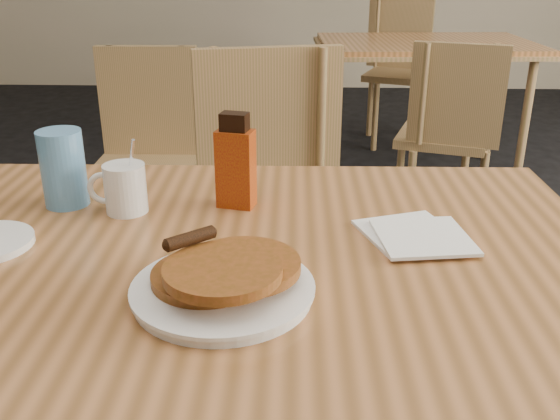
# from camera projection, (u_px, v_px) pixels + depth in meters

# --- Properties ---
(main_table) EXTENTS (1.34, 0.92, 0.75)m
(main_table) POSITION_uv_depth(u_px,v_px,m) (222.00, 272.00, 1.03)
(main_table) COLOR #B06E3E
(main_table) RESTS_ON floor
(neighbor_table) EXTENTS (1.19, 0.84, 0.75)m
(neighbor_table) POSITION_uv_depth(u_px,v_px,m) (426.00, 50.00, 3.31)
(neighbor_table) COLOR #B06E3E
(neighbor_table) RESTS_ON floor
(chair_main_far) EXTENTS (0.52, 0.52, 0.95)m
(chair_main_far) POSITION_uv_depth(u_px,v_px,m) (267.00, 188.00, 1.79)
(chair_main_far) COLOR #A3784C
(chair_main_far) RESTS_ON floor
(chair_neighbor_far) EXTENTS (0.54, 0.55, 0.93)m
(chair_neighbor_far) POSITION_uv_depth(u_px,v_px,m) (400.00, 57.00, 4.04)
(chair_neighbor_far) COLOR #A3784C
(chair_neighbor_far) RESTS_ON floor
(chair_neighbor_near) EXTENTS (0.48, 0.49, 0.85)m
(chair_neighbor_near) POSITION_uv_depth(u_px,v_px,m) (449.00, 122.00, 2.71)
(chair_neighbor_near) COLOR #A3784C
(chair_neighbor_near) RESTS_ON floor
(chair_wall_extra) EXTENTS (0.40, 0.40, 0.86)m
(chair_wall_extra) POSITION_uv_depth(u_px,v_px,m) (147.00, 141.00, 2.41)
(chair_wall_extra) COLOR #A3784C
(chair_wall_extra) RESTS_ON floor
(pancake_plate) EXTENTS (0.26, 0.26, 0.08)m
(pancake_plate) POSITION_uv_depth(u_px,v_px,m) (223.00, 281.00, 0.87)
(pancake_plate) COLOR white
(pancake_plate) RESTS_ON main_table
(coffee_mug) EXTENTS (0.11, 0.08, 0.14)m
(coffee_mug) POSITION_uv_depth(u_px,v_px,m) (124.00, 187.00, 1.14)
(coffee_mug) COLOR white
(coffee_mug) RESTS_ON main_table
(syrup_bottle) EXTENTS (0.08, 0.06, 0.18)m
(syrup_bottle) POSITION_uv_depth(u_px,v_px,m) (236.00, 164.00, 1.15)
(syrup_bottle) COLOR maroon
(syrup_bottle) RESTS_ON main_table
(napkin_stack) EXTENTS (0.20, 0.21, 0.01)m
(napkin_stack) POSITION_uv_depth(u_px,v_px,m) (416.00, 235.00, 1.05)
(napkin_stack) COLOR white
(napkin_stack) RESTS_ON main_table
(blue_tumbler) EXTENTS (0.10, 0.10, 0.14)m
(blue_tumbler) POSITION_uv_depth(u_px,v_px,m) (63.00, 168.00, 1.16)
(blue_tumbler) COLOR #5898D0
(blue_tumbler) RESTS_ON main_table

